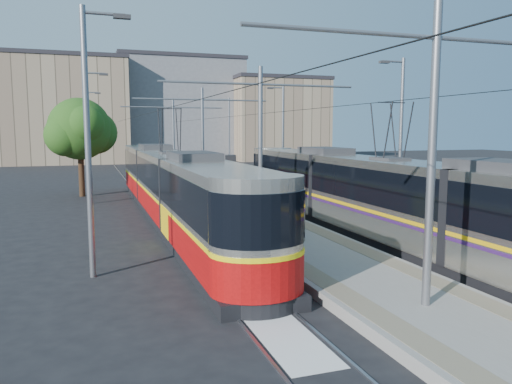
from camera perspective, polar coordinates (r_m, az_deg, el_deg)
name	(u,v)px	position (r m, az deg, el deg)	size (l,w,h in m)	color
ground	(344,272)	(16.16, 10.00, -9.00)	(160.00, 160.00, 0.00)	black
platform	(214,198)	(31.79, -4.85, -0.72)	(4.00, 50.00, 0.30)	gray
tactile_strip_left	(191,197)	(31.46, -7.42, -0.55)	(0.70, 50.00, 0.01)	gray
tactile_strip_right	(236,195)	(32.15, -2.34, -0.33)	(0.70, 50.00, 0.01)	gray
rails	(214,200)	(31.81, -4.85, -0.96)	(8.71, 70.00, 0.03)	gray
track_arrow	(270,320)	(12.14, 1.59, -14.38)	(1.20, 5.00, 0.01)	silver
tram_left	(171,185)	(25.38, -9.70, 0.78)	(2.43, 28.74, 5.50)	black
tram_right	(388,197)	(20.20, 14.90, -0.52)	(2.43, 27.74, 5.50)	black
catenary	(225,129)	(28.75, -3.57, 7.21)	(9.20, 70.00, 7.00)	slate
street_lamps	(199,134)	(35.40, -6.49, 6.60)	(15.18, 38.22, 8.00)	slate
shelter	(231,174)	(31.75, -2.91, 2.02)	(0.99, 1.31, 2.59)	black
tree	(84,130)	(35.63, -19.08, 6.70)	(4.54, 4.19, 6.59)	#382314
building_left	(66,110)	(73.68, -20.89, 8.70)	(16.32, 12.24, 14.25)	#9C8669
building_centre	(178,110)	(78.82, -8.95, 9.29)	(18.36, 14.28, 15.21)	gray
building_right	(276,119)	(76.72, 2.33, 8.35)	(14.28, 10.20, 12.31)	#9C8669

